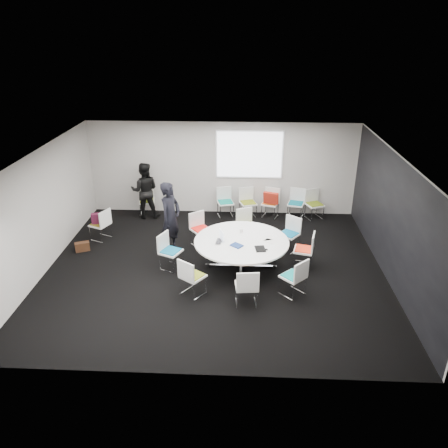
{
  "coord_description": "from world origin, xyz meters",
  "views": [
    {
      "loc": [
        0.65,
        -9.07,
        5.37
      ],
      "look_at": [
        0.2,
        0.4,
        1.0
      ],
      "focal_mm": 35.0,
      "sensor_mm": 36.0,
      "label": 1
    }
  ],
  "objects_px": {
    "chair_ring_e": "(171,258)",
    "person_main": "(171,218)",
    "chair_back_a": "(225,208)",
    "person_back": "(145,190)",
    "chair_ring_a": "(303,256)",
    "laptop": "(221,242)",
    "chair_back_e": "(314,210)",
    "chair_ring_g": "(246,293)",
    "chair_ring_b": "(289,240)",
    "chair_person_back": "(147,206)",
    "chair_back_d": "(295,209)",
    "chair_ring_c": "(247,231)",
    "maroon_bag": "(99,218)",
    "chair_spare_left": "(101,230)",
    "chair_ring_f": "(193,283)",
    "cup": "(241,231)",
    "conference_table": "(241,248)",
    "chair_back_b": "(248,208)",
    "chair_back_c": "(270,208)",
    "brown_bag": "(82,247)",
    "chair_ring_d": "(201,235)",
    "chair_ring_h": "(293,283)"
  },
  "relations": [
    {
      "from": "chair_ring_e",
      "to": "chair_back_e",
      "type": "relative_size",
      "value": 1.0
    },
    {
      "from": "chair_back_b",
      "to": "cup",
      "type": "xyz_separation_m",
      "value": [
        -0.18,
        -2.63,
        0.5
      ]
    },
    {
      "from": "chair_ring_f",
      "to": "chair_spare_left",
      "type": "distance_m",
      "value": 3.76
    },
    {
      "from": "chair_back_a",
      "to": "chair_back_d",
      "type": "bearing_deg",
      "value": 164.83
    },
    {
      "from": "chair_ring_b",
      "to": "maroon_bag",
      "type": "height_order",
      "value": "chair_ring_b"
    },
    {
      "from": "chair_back_b",
      "to": "chair_spare_left",
      "type": "xyz_separation_m",
      "value": [
        -3.98,
        -1.73,
        0.0
      ]
    },
    {
      "from": "chair_back_a",
      "to": "person_main",
      "type": "xyz_separation_m",
      "value": [
        -1.27,
        -2.35,
        0.66
      ]
    },
    {
      "from": "chair_back_c",
      "to": "brown_bag",
      "type": "relative_size",
      "value": 2.44
    },
    {
      "from": "chair_ring_c",
      "to": "chair_ring_f",
      "type": "bearing_deg",
      "value": 42.46
    },
    {
      "from": "person_back",
      "to": "laptop",
      "type": "bearing_deg",
      "value": 123.4
    },
    {
      "from": "chair_ring_e",
      "to": "person_main",
      "type": "bearing_deg",
      "value": -148.5
    },
    {
      "from": "chair_ring_d",
      "to": "chair_ring_h",
      "type": "xyz_separation_m",
      "value": [
        2.21,
        -2.25,
        0.0
      ]
    },
    {
      "from": "conference_table",
      "to": "maroon_bag",
      "type": "bearing_deg",
      "value": 160.5
    },
    {
      "from": "chair_ring_a",
      "to": "person_back",
      "type": "height_order",
      "value": "person_back"
    },
    {
      "from": "chair_back_d",
      "to": "laptop",
      "type": "xyz_separation_m",
      "value": [
        -2.09,
        -3.19,
        0.47
      ]
    },
    {
      "from": "chair_ring_a",
      "to": "chair_person_back",
      "type": "bearing_deg",
      "value": 69.67
    },
    {
      "from": "chair_back_d",
      "to": "chair_back_c",
      "type": "bearing_deg",
      "value": 15.97
    },
    {
      "from": "chair_ring_d",
      "to": "chair_back_d",
      "type": "distance_m",
      "value": 3.31
    },
    {
      "from": "person_main",
      "to": "person_back",
      "type": "height_order",
      "value": "person_main"
    },
    {
      "from": "chair_ring_e",
      "to": "person_main",
      "type": "height_order",
      "value": "person_main"
    },
    {
      "from": "conference_table",
      "to": "chair_ring_e",
      "type": "xyz_separation_m",
      "value": [
        -1.68,
        -0.09,
        -0.27
      ]
    },
    {
      "from": "chair_ring_d",
      "to": "person_back",
      "type": "bearing_deg",
      "value": -81.51
    },
    {
      "from": "chair_back_b",
      "to": "person_back",
      "type": "bearing_deg",
      "value": -14.93
    },
    {
      "from": "chair_ring_f",
      "to": "person_back",
      "type": "height_order",
      "value": "person_back"
    },
    {
      "from": "chair_ring_a",
      "to": "brown_bag",
      "type": "distance_m",
      "value": 5.64
    },
    {
      "from": "conference_table",
      "to": "chair_person_back",
      "type": "xyz_separation_m",
      "value": [
        -2.92,
        3.09,
        -0.27
      ]
    },
    {
      "from": "chair_ring_g",
      "to": "maroon_bag",
      "type": "bearing_deg",
      "value": 138.08
    },
    {
      "from": "chair_ring_e",
      "to": "person_main",
      "type": "distance_m",
      "value": 1.07
    },
    {
      "from": "conference_table",
      "to": "laptop",
      "type": "height_order",
      "value": "laptop"
    },
    {
      "from": "chair_ring_b",
      "to": "person_main",
      "type": "xyz_separation_m",
      "value": [
        -3.0,
        -0.24,
        0.66
      ]
    },
    {
      "from": "chair_spare_left",
      "to": "chair_back_e",
      "type": "bearing_deg",
      "value": -51.4
    },
    {
      "from": "chair_ring_a",
      "to": "maroon_bag",
      "type": "xyz_separation_m",
      "value": [
        -5.32,
        1.21,
        0.34
      ]
    },
    {
      "from": "chair_back_a",
      "to": "chair_ring_c",
      "type": "bearing_deg",
      "value": 96.49
    },
    {
      "from": "chair_ring_f",
      "to": "chair_back_d",
      "type": "distance_m",
      "value": 5.02
    },
    {
      "from": "chair_ring_a",
      "to": "laptop",
      "type": "height_order",
      "value": "chair_ring_a"
    },
    {
      "from": "maroon_bag",
      "to": "person_back",
      "type": "bearing_deg",
      "value": 59.87
    },
    {
      "from": "chair_back_e",
      "to": "chair_ring_g",
      "type": "bearing_deg",
      "value": 43.18
    },
    {
      "from": "chair_ring_c",
      "to": "maroon_bag",
      "type": "xyz_separation_m",
      "value": [
        -3.96,
        -0.1,
        0.34
      ]
    },
    {
      "from": "laptop",
      "to": "brown_bag",
      "type": "xyz_separation_m",
      "value": [
        -3.63,
        0.75,
        -0.62
      ]
    },
    {
      "from": "chair_ring_b",
      "to": "chair_ring_h",
      "type": "height_order",
      "value": "same"
    },
    {
      "from": "chair_ring_a",
      "to": "person_main",
      "type": "bearing_deg",
      "value": 93.13
    },
    {
      "from": "chair_ring_d",
      "to": "chair_ring_g",
      "type": "distance_m",
      "value": 2.93
    },
    {
      "from": "chair_ring_h",
      "to": "laptop",
      "type": "relative_size",
      "value": 2.93
    },
    {
      "from": "chair_ring_d",
      "to": "person_back",
      "type": "distance_m",
      "value": 2.61
    },
    {
      "from": "chair_spare_left",
      "to": "person_main",
      "type": "bearing_deg",
      "value": -84.06
    },
    {
      "from": "chair_ring_e",
      "to": "person_back",
      "type": "height_order",
      "value": "person_back"
    },
    {
      "from": "chair_ring_a",
      "to": "cup",
      "type": "distance_m",
      "value": 1.62
    },
    {
      "from": "chair_ring_c",
      "to": "chair_ring_d",
      "type": "height_order",
      "value": "same"
    },
    {
      "from": "chair_ring_h",
      "to": "brown_bag",
      "type": "distance_m",
      "value": 5.53
    },
    {
      "from": "chair_back_c",
      "to": "laptop",
      "type": "xyz_separation_m",
      "value": [
        -1.32,
        -3.19,
        0.47
      ]
    }
  ]
}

